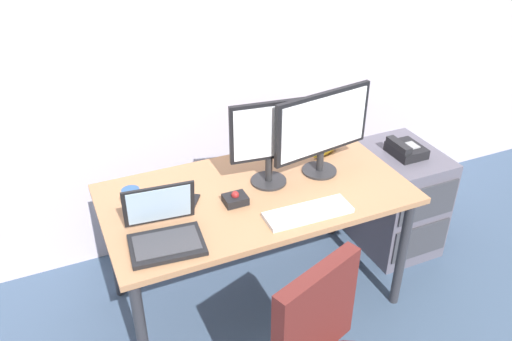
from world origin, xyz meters
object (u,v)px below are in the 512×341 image
object	(u,v)px
monitor_main	(323,128)
trackball_mouse	(235,199)
desk_phone	(405,149)
cell_phone	(190,203)
keyboard	(308,212)
banana	(325,151)
coffee_mug	(132,199)
laptop	(164,230)
monitor_side	(269,138)
file_cabinet	(396,199)

from	to	relation	value
monitor_main	trackball_mouse	xyz separation A→B (m)	(-0.51, -0.09, -0.23)
desk_phone	cell_phone	bearing A→B (deg)	-177.40
monitor_main	keyboard	xyz separation A→B (m)	(-0.24, -0.31, -0.24)
keyboard	banana	xyz separation A→B (m)	(0.36, 0.46, 0.01)
keyboard	coffee_mug	xyz separation A→B (m)	(-0.72, 0.37, 0.04)
monitor_main	laptop	distance (m)	0.94
laptop	cell_phone	distance (m)	0.28
trackball_mouse	desk_phone	bearing A→B (deg)	7.34
desk_phone	banana	world-z (taller)	banana
laptop	banana	bearing A→B (deg)	20.13
desk_phone	coffee_mug	world-z (taller)	coffee_mug
keyboard	laptop	size ratio (longest dim) A/B	1.23
keyboard	cell_phone	distance (m)	0.56
monitor_side	coffee_mug	world-z (taller)	monitor_side
cell_phone	coffee_mug	bearing A→B (deg)	-160.67
coffee_mug	desk_phone	bearing A→B (deg)	-0.11
laptop	monitor_side	bearing A→B (deg)	21.31
trackball_mouse	cell_phone	size ratio (longest dim) A/B	0.77
file_cabinet	laptop	size ratio (longest dim) A/B	1.92
trackball_mouse	keyboard	bearing A→B (deg)	-39.23
file_cabinet	trackball_mouse	distance (m)	1.20
banana	keyboard	bearing A→B (deg)	-127.86
monitor_main	monitor_side	world-z (taller)	monitor_main
laptop	trackball_mouse	distance (m)	0.40
file_cabinet	monitor_main	distance (m)	0.89
file_cabinet	keyboard	xyz separation A→B (m)	(-0.84, -0.38, 0.40)
coffee_mug	trackball_mouse	bearing A→B (deg)	-17.80
coffee_mug	monitor_main	bearing A→B (deg)	-3.47
file_cabinet	monitor_side	size ratio (longest dim) A/B	1.47
keyboard	trackball_mouse	size ratio (longest dim) A/B	3.76
monitor_side	coffee_mug	xyz separation A→B (m)	(-0.67, 0.04, -0.20)
file_cabinet	monitor_side	bearing A→B (deg)	-176.41
trackball_mouse	cell_phone	world-z (taller)	trackball_mouse
desk_phone	trackball_mouse	size ratio (longest dim) A/B	1.82
desk_phone	monitor_main	world-z (taller)	monitor_main
file_cabinet	coffee_mug	distance (m)	1.63
monitor_side	coffee_mug	bearing A→B (deg)	176.41
file_cabinet	monitor_side	world-z (taller)	monitor_side
monitor_side	desk_phone	bearing A→B (deg)	2.55
monitor_main	banana	xyz separation A→B (m)	(0.12, 0.15, -0.24)
laptop	cell_phone	bearing A→B (deg)	50.19
desk_phone	monitor_side	bearing A→B (deg)	-177.45
laptop	coffee_mug	xyz separation A→B (m)	(-0.07, 0.28, 0.00)
desk_phone	trackball_mouse	world-z (taller)	trackball_mouse
laptop	keyboard	bearing A→B (deg)	-7.81
keyboard	file_cabinet	bearing A→B (deg)	24.29
desk_phone	monitor_side	world-z (taller)	monitor_side
file_cabinet	banana	bearing A→B (deg)	170.86
coffee_mug	cell_phone	world-z (taller)	coffee_mug
desk_phone	trackball_mouse	xyz separation A→B (m)	(-1.10, -0.14, 0.05)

